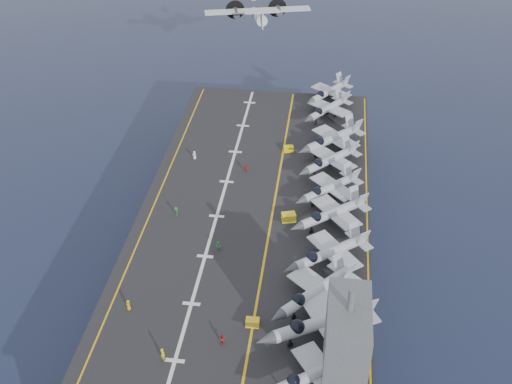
# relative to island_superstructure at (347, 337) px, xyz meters

# --- Properties ---
(ground) EXTENTS (500.00, 500.00, 0.00)m
(ground) POSITION_rel_island_superstructure_xyz_m (-15.00, 30.00, -17.90)
(ground) COLOR #142135
(ground) RESTS_ON ground
(hull) EXTENTS (36.00, 90.00, 10.00)m
(hull) POSITION_rel_island_superstructure_xyz_m (-15.00, 30.00, -12.90)
(hull) COLOR #56595E
(hull) RESTS_ON ground
(flight_deck) EXTENTS (38.00, 92.00, 0.40)m
(flight_deck) POSITION_rel_island_superstructure_xyz_m (-15.00, 30.00, -7.70)
(flight_deck) COLOR black
(flight_deck) RESTS_ON hull
(foul_line) EXTENTS (0.35, 90.00, 0.02)m
(foul_line) POSITION_rel_island_superstructure_xyz_m (-12.00, 30.00, -7.48)
(foul_line) COLOR gold
(foul_line) RESTS_ON flight_deck
(landing_centerline) EXTENTS (0.50, 90.00, 0.02)m
(landing_centerline) POSITION_rel_island_superstructure_xyz_m (-21.00, 30.00, -7.48)
(landing_centerline) COLOR silver
(landing_centerline) RESTS_ON flight_deck
(deck_edge_port) EXTENTS (0.25, 90.00, 0.02)m
(deck_edge_port) POSITION_rel_island_superstructure_xyz_m (-32.00, 30.00, -7.48)
(deck_edge_port) COLOR gold
(deck_edge_port) RESTS_ON flight_deck
(deck_edge_stbd) EXTENTS (0.25, 90.00, 0.02)m
(deck_edge_stbd) POSITION_rel_island_superstructure_xyz_m (3.50, 30.00, -7.48)
(deck_edge_stbd) COLOR gold
(deck_edge_stbd) RESTS_ON flight_deck
(island_superstructure) EXTENTS (5.00, 10.00, 15.00)m
(island_superstructure) POSITION_rel_island_superstructure_xyz_m (0.00, 0.00, 0.00)
(island_superstructure) COLOR #56595E
(island_superstructure) RESTS_ON flight_deck
(fighter_jet_0) EXTENTS (16.67, 15.41, 4.82)m
(fighter_jet_0) POSITION_rel_island_superstructure_xyz_m (-3.24, -1.64, -5.09)
(fighter_jet_0) COLOR gray
(fighter_jet_0) RESTS_ON flight_deck
(fighter_jet_1) EXTENTS (19.72, 17.65, 5.71)m
(fighter_jet_1) POSITION_rel_island_superstructure_xyz_m (-2.78, 6.44, -4.64)
(fighter_jet_1) COLOR #9BA4AC
(fighter_jet_1) RESTS_ON flight_deck
(fighter_jet_2) EXTENTS (17.41, 17.82, 5.20)m
(fighter_jet_2) POSITION_rel_island_superstructure_xyz_m (-3.90, 12.18, -4.90)
(fighter_jet_2) COLOR #959CA5
(fighter_jet_2) RESTS_ON flight_deck
(fighter_jet_3) EXTENTS (17.34, 16.55, 5.03)m
(fighter_jet_3) POSITION_rel_island_superstructure_xyz_m (-2.30, 20.55, -4.99)
(fighter_jet_3) COLOR #A0A8B1
(fighter_jet_3) RESTS_ON flight_deck
(fighter_jet_4) EXTENTS (17.00, 16.28, 4.93)m
(fighter_jet_4) POSITION_rel_island_superstructure_xyz_m (-2.27, 30.17, -5.03)
(fighter_jet_4) COLOR #A0A9B1
(fighter_jet_4) RESTS_ON flight_deck
(fighter_jet_5) EXTENTS (15.77, 15.62, 4.63)m
(fighter_jet_5) POSITION_rel_island_superstructure_xyz_m (-2.85, 37.40, -5.19)
(fighter_jet_5) COLOR gray
(fighter_jet_5) RESTS_ON flight_deck
(fighter_jet_6) EXTENTS (15.94, 16.08, 4.72)m
(fighter_jet_6) POSITION_rel_island_superstructure_xyz_m (-3.07, 46.03, -5.14)
(fighter_jet_6) COLOR gray
(fighter_jet_6) RESTS_ON flight_deck
(fighter_jet_7) EXTENTS (17.48, 17.43, 5.14)m
(fighter_jet_7) POSITION_rel_island_superstructure_xyz_m (-2.92, 53.23, -4.93)
(fighter_jet_7) COLOR #90969F
(fighter_jet_7) RESTS_ON flight_deck
(fighter_jet_8) EXTENTS (14.88, 15.86, 4.59)m
(fighter_jet_8) POSITION_rel_island_superstructure_xyz_m (-4.25, 65.40, -5.21)
(fighter_jet_8) COLOR gray
(fighter_jet_8) RESTS_ON flight_deck
(tow_cart_a) EXTENTS (1.85, 1.23, 1.09)m
(tow_cart_a) POSITION_rel_island_superstructure_xyz_m (-12.04, 7.17, -6.95)
(tow_cart_a) COLOR yellow
(tow_cart_a) RESTS_ON flight_deck
(tow_cart_b) EXTENTS (2.54, 2.00, 1.34)m
(tow_cart_b) POSITION_rel_island_superstructure_xyz_m (-9.20, 30.42, -6.83)
(tow_cart_b) COLOR yellow
(tow_cart_b) RESTS_ON flight_deck
(tow_cart_c) EXTENTS (2.05, 1.56, 1.10)m
(tow_cart_c) POSITION_rel_island_superstructure_xyz_m (-11.03, 51.49, -6.95)
(tow_cart_c) COLOR yellow
(tow_cart_c) RESTS_ON flight_deck
(crew_0) EXTENTS (1.19, 1.17, 1.67)m
(crew_0) POSITION_rel_island_superstructure_xyz_m (-29.30, 7.91, -6.67)
(crew_0) COLOR gold
(crew_0) RESTS_ON flight_deck
(crew_1) EXTENTS (1.47, 1.36, 2.04)m
(crew_1) POSITION_rel_island_superstructure_xyz_m (-22.51, 0.01, -6.48)
(crew_1) COLOR yellow
(crew_1) RESTS_ON flight_deck
(crew_2) EXTENTS (0.79, 1.07, 1.65)m
(crew_2) POSITION_rel_island_superstructure_xyz_m (-19.25, 21.61, -6.67)
(crew_2) COLOR #268F39
(crew_2) RESTS_ON flight_deck
(crew_3) EXTENTS (1.07, 1.18, 1.64)m
(crew_3) POSITION_rel_island_superstructure_xyz_m (-27.61, 29.40, -6.68)
(crew_3) COLOR #1F7C20
(crew_3) RESTS_ON flight_deck
(crew_4) EXTENTS (1.09, 1.23, 1.71)m
(crew_4) POSITION_rel_island_superstructure_xyz_m (-18.09, 43.70, -6.64)
(crew_4) COLOR #AC212D
(crew_4) RESTS_ON flight_deck
(crew_5) EXTENTS (1.15, 0.96, 1.63)m
(crew_5) POSITION_rel_island_superstructure_xyz_m (-28.15, 46.69, -6.68)
(crew_5) COLOR white
(crew_5) RESTS_ON flight_deck
(crew_7) EXTENTS (1.07, 1.19, 1.65)m
(crew_7) POSITION_rel_island_superstructure_xyz_m (-15.42, 3.54, -6.68)
(crew_7) COLOR #B21919
(crew_7) RESTS_ON flight_deck
(transport_plane) EXTENTS (27.45, 21.98, 5.69)m
(transport_plane) POSITION_rel_island_superstructure_xyz_m (-21.70, 89.57, 4.27)
(transport_plane) COLOR silver
(fighter_jet_9) EXTENTS (14.88, 15.86, 4.59)m
(fighter_jet_9) POSITION_rel_island_superstructure_xyz_m (-4.25, 73.00, -5.21)
(fighter_jet_9) COLOR gray
(fighter_jet_9) RESTS_ON flight_deck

